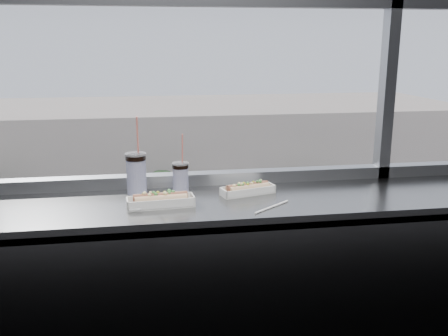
{
  "coord_description": "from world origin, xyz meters",
  "views": [
    {
      "loc": [
        -0.26,
        -0.95,
        1.8
      ],
      "look_at": [
        0.09,
        1.23,
        1.25
      ],
      "focal_mm": 40.0,
      "sensor_mm": 36.0,
      "label": 1
    }
  ],
  "objects": [
    {
      "name": "wall_back_lower",
      "position": [
        0.0,
        1.5,
        0.55
      ],
      "size": [
        6.0,
        0.0,
        6.0
      ],
      "primitive_type": "plane",
      "rotation": [
        1.57,
        0.0,
        0.0
      ],
      "color": "black",
      "rests_on": "ground"
    },
    {
      "name": "counter",
      "position": [
        0.0,
        1.23,
        1.07
      ],
      "size": [
        6.0,
        0.55,
        0.06
      ],
      "primitive_type": "cube",
      "color": "gray",
      "rests_on": "ground"
    },
    {
      "name": "hotdog_tray_left",
      "position": [
        -0.2,
        1.17,
        1.13
      ],
      "size": [
        0.3,
        0.12,
        0.07
      ],
      "rotation": [
        0.0,
        0.0,
        0.08
      ],
      "color": "white",
      "rests_on": "counter"
    },
    {
      "name": "hotdog_tray_right",
      "position": [
        0.22,
        1.29,
        1.13
      ],
      "size": [
        0.28,
        0.15,
        0.06
      ],
      "rotation": [
        0.0,
        0.0,
        0.27
      ],
      "color": "white",
      "rests_on": "counter"
    },
    {
      "name": "soda_cup_left",
      "position": [
        -0.3,
        1.39,
        1.21
      ],
      "size": [
        0.1,
        0.1,
        0.38
      ],
      "color": "white",
      "rests_on": "counter"
    },
    {
      "name": "soda_cup_right",
      "position": [
        -0.1,
        1.33,
        1.19
      ],
      "size": [
        0.08,
        0.08,
        0.3
      ],
      "color": "white",
      "rests_on": "counter"
    },
    {
      "name": "loose_straw",
      "position": [
        0.28,
        1.07,
        1.1
      ],
      "size": [
        0.19,
        0.15,
        0.01
      ],
      "primitive_type": "cylinder",
      "rotation": [
        0.0,
        1.57,
        0.66
      ],
      "color": "white",
      "rests_on": "counter"
    },
    {
      "name": "wrapper",
      "position": [
        -0.31,
        1.13,
        1.11
      ],
      "size": [
        0.09,
        0.06,
        0.02
      ],
      "primitive_type": "ellipsoid",
      "color": "silver",
      "rests_on": "counter"
    },
    {
      "name": "plaza_ground",
      "position": [
        0.0,
        45.0,
        -11.0
      ],
      "size": [
        120.0,
        120.0,
        0.0
      ],
      "primitive_type": "plane",
      "color": "#969696",
      "rests_on": "ground"
    },
    {
      "name": "street_asphalt",
      "position": [
        0.0,
        21.5,
        -10.97
      ],
      "size": [
        80.0,
        10.0,
        0.06
      ],
      "primitive_type": "cube",
      "color": "black",
      "rests_on": "plaza_ground"
    },
    {
      "name": "far_sidewalk",
      "position": [
        0.0,
        29.5,
        -10.98
      ],
      "size": [
        80.0,
        6.0,
        0.04
      ],
      "primitive_type": "cube",
      "color": "#969696",
      "rests_on": "plaza_ground"
    },
    {
      "name": "far_building",
      "position": [
        0.0,
        39.5,
        -7.0
      ],
      "size": [
        50.0,
        14.0,
        8.0
      ],
      "primitive_type": "cube",
      "color": "#B4A396",
      "rests_on": "plaza_ground"
    },
    {
      "name": "car_far_c",
      "position": [
        10.5,
        25.5,
        -9.87
      ],
      "size": [
        2.76,
        6.45,
        2.14
      ],
      "primitive_type": "imported",
      "rotation": [
        0.0,
        0.0,
        1.56
      ],
      "color": "#B3B897",
      "rests_on": "street_asphalt"
    },
    {
      "name": "car_near_e",
      "position": [
        12.7,
        17.5,
        -9.92
      ],
      "size": [
        3.07,
        6.33,
        2.05
      ],
      "primitive_type": "imported",
      "rotation": [
        0.0,
        0.0,
        1.49
      ],
      "color": "navy",
      "rests_on": "street_asphalt"
    },
    {
      "name": "car_far_b",
      "position": [
        0.24,
        25.5,
        -9.89
      ],
      "size": [
        2.8,
        6.37,
        2.1
      ],
      "primitive_type": "imported",
      "rotation": [
        0.0,
        0.0,
        1.6
      ],
      "color": "maroon",
      "rests_on": "street_asphalt"
    },
    {
      "name": "pedestrian_c",
      "position": [
        4.27,
        28.86,
        -9.85
      ],
      "size": [
        0.99,
        0.74,
        2.23
      ],
      "primitive_type": "imported",
      "rotation": [
        0.0,
        0.0,
        3.14
      ],
      "color": "#66605B",
      "rests_on": "far_sidewalk"
    },
    {
      "name": "pedestrian_b",
      "position": [
        -2.88,
        28.7,
        -9.82
      ],
      "size": [
        1.01,
        0.76,
        2.28
      ],
      "primitive_type": "imported",
      "rotation": [
        0.0,
        0.0,
        3.14
      ],
      "color": "#66605B",
      "rests_on": "far_sidewalk"
    },
    {
      "name": "pedestrian_a",
      "position": [
        -6.13,
        29.88,
        -10.02
      ],
      "size": [
        0.84,
        0.63,
        1.89
      ],
      "primitive_type": "imported",
      "color": "#66605B",
      "rests_on": "far_sidewalk"
    },
    {
      "name": "pedestrian_d",
      "position": [
        10.47,
        30.65,
        -9.98
      ],
      "size": [
        0.65,
        0.87,
        1.95
      ],
      "primitive_type": "imported",
      "rotation": [
        0.0,
        0.0,
        1.57
      ],
      "color": "#66605B",
      "rests_on": "far_sidewalk"
    },
    {
      "name": "tree_center",
      "position": [
        0.71,
        29.5,
        -7.58
      ],
      "size": [
        3.23,
        3.23,
        5.05
      ],
      "color": "#47382B",
      "rests_on": "far_sidewalk"
    },
    {
      "name": "tree_right",
      "position": [
        10.91,
        29.5,
        -7.97
      ],
      "size": [
        2.86,
        2.86,
        4.47
      ],
      "color": "#47382B",
      "rests_on": "far_sidewalk"
    }
  ]
}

